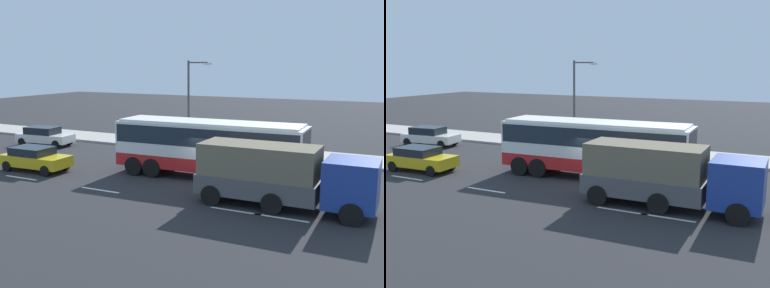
% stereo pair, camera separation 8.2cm
% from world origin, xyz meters
% --- Properties ---
extents(ground_plane, '(120.00, 120.00, 0.00)m').
position_xyz_m(ground_plane, '(0.00, 0.00, 0.00)').
color(ground_plane, '#28282B').
extents(sidewalk_curb, '(80.00, 4.00, 0.15)m').
position_xyz_m(sidewalk_curb, '(0.00, 9.77, 0.07)').
color(sidewalk_curb, '#A8A399').
rests_on(sidewalk_curb, ground_plane).
extents(lane_centreline, '(47.77, 0.16, 0.01)m').
position_xyz_m(lane_centreline, '(4.76, -3.41, 0.00)').
color(lane_centreline, white).
rests_on(lane_centreline, ground_plane).
extents(coach_bus, '(11.05, 3.17, 3.28)m').
position_xyz_m(coach_bus, '(-0.71, 1.47, 2.04)').
color(coach_bus, red).
rests_on(coach_bus, ground_plane).
extents(cargo_truck, '(8.02, 2.59, 2.85)m').
position_xyz_m(cargo_truck, '(4.46, -2.00, 1.56)').
color(cargo_truck, navy).
rests_on(cargo_truck, ground_plane).
extents(car_yellow_taxi, '(4.36, 2.09, 1.46)m').
position_xyz_m(car_yellow_taxi, '(-10.99, -1.69, 0.78)').
color(car_yellow_taxi, gold).
rests_on(car_yellow_taxi, ground_plane).
extents(car_white_minivan, '(4.70, 2.26, 1.49)m').
position_xyz_m(car_white_minivan, '(-16.82, 5.05, 0.79)').
color(car_white_minivan, white).
rests_on(car_white_minivan, ground_plane).
extents(street_lamp, '(1.88, 0.24, 6.55)m').
position_xyz_m(street_lamp, '(-5.20, 8.08, 3.95)').
color(street_lamp, '#47474C').
rests_on(street_lamp, sidewalk_curb).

